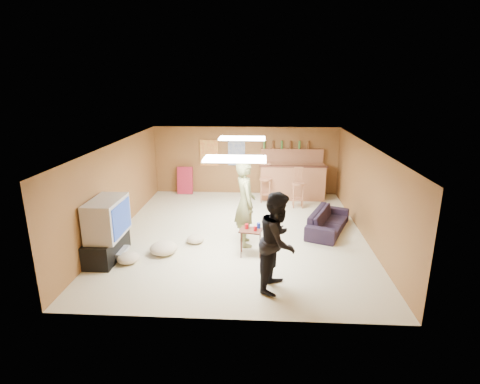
# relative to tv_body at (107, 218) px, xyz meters

# --- Properties ---
(ground) EXTENTS (7.00, 7.00, 0.00)m
(ground) POSITION_rel_tv_body_xyz_m (2.65, 1.50, -0.90)
(ground) COLOR beige
(ground) RESTS_ON ground
(ceiling) EXTENTS (6.00, 7.00, 0.02)m
(ceiling) POSITION_rel_tv_body_xyz_m (2.65, 1.50, 1.30)
(ceiling) COLOR silver
(ceiling) RESTS_ON ground
(wall_back) EXTENTS (6.00, 0.02, 2.20)m
(wall_back) POSITION_rel_tv_body_xyz_m (2.65, 5.00, 0.20)
(wall_back) COLOR brown
(wall_back) RESTS_ON ground
(wall_front) EXTENTS (6.00, 0.02, 2.20)m
(wall_front) POSITION_rel_tv_body_xyz_m (2.65, -2.00, 0.20)
(wall_front) COLOR brown
(wall_front) RESTS_ON ground
(wall_left) EXTENTS (0.02, 7.00, 2.20)m
(wall_left) POSITION_rel_tv_body_xyz_m (-0.35, 1.50, 0.20)
(wall_left) COLOR brown
(wall_left) RESTS_ON ground
(wall_right) EXTENTS (0.02, 7.00, 2.20)m
(wall_right) POSITION_rel_tv_body_xyz_m (5.65, 1.50, 0.20)
(wall_right) COLOR brown
(wall_right) RESTS_ON ground
(tv_stand) EXTENTS (0.55, 1.30, 0.50)m
(tv_stand) POSITION_rel_tv_body_xyz_m (-0.07, 0.00, -0.65)
(tv_stand) COLOR black
(tv_stand) RESTS_ON ground
(dvd_box) EXTENTS (0.35, 0.50, 0.08)m
(dvd_box) POSITION_rel_tv_body_xyz_m (0.15, 0.00, -0.75)
(dvd_box) COLOR #B2B2B7
(dvd_box) RESTS_ON tv_stand
(tv_body) EXTENTS (0.60, 1.10, 0.80)m
(tv_body) POSITION_rel_tv_body_xyz_m (0.00, 0.00, 0.00)
(tv_body) COLOR #B2B2B7
(tv_body) RESTS_ON tv_stand
(tv_screen) EXTENTS (0.02, 0.95, 0.65)m
(tv_screen) POSITION_rel_tv_body_xyz_m (0.31, 0.00, 0.00)
(tv_screen) COLOR navy
(tv_screen) RESTS_ON tv_body
(bar_counter) EXTENTS (2.00, 0.60, 1.10)m
(bar_counter) POSITION_rel_tv_body_xyz_m (4.15, 4.45, -0.35)
(bar_counter) COLOR #945735
(bar_counter) RESTS_ON ground
(bar_lip) EXTENTS (2.10, 0.12, 0.05)m
(bar_lip) POSITION_rel_tv_body_xyz_m (4.15, 4.20, 0.20)
(bar_lip) COLOR #3F1E14
(bar_lip) RESTS_ON bar_counter
(bar_shelf) EXTENTS (2.00, 0.18, 0.05)m
(bar_shelf) POSITION_rel_tv_body_xyz_m (4.15, 4.90, 0.60)
(bar_shelf) COLOR #945735
(bar_shelf) RESTS_ON bar_backing
(bar_backing) EXTENTS (2.00, 0.14, 0.60)m
(bar_backing) POSITION_rel_tv_body_xyz_m (4.15, 4.92, 0.30)
(bar_backing) COLOR #945735
(bar_backing) RESTS_ON bar_counter
(poster_left) EXTENTS (0.60, 0.03, 0.85)m
(poster_left) POSITION_rel_tv_body_xyz_m (1.45, 4.96, 0.45)
(poster_left) COLOR #BF3F26
(poster_left) RESTS_ON wall_back
(poster_right) EXTENTS (0.55, 0.03, 0.80)m
(poster_right) POSITION_rel_tv_body_xyz_m (2.35, 4.96, 0.45)
(poster_right) COLOR #334C99
(poster_right) RESTS_ON wall_back
(folding_chair_stack) EXTENTS (0.50, 0.26, 0.91)m
(folding_chair_stack) POSITION_rel_tv_body_xyz_m (0.65, 4.80, -0.45)
(folding_chair_stack) COLOR #AD2037
(folding_chair_stack) RESTS_ON ground
(ceiling_panel_front) EXTENTS (1.20, 0.60, 0.04)m
(ceiling_panel_front) POSITION_rel_tv_body_xyz_m (2.65, 0.00, 1.27)
(ceiling_panel_front) COLOR white
(ceiling_panel_front) RESTS_ON ceiling
(ceiling_panel_back) EXTENTS (1.20, 0.60, 0.04)m
(ceiling_panel_back) POSITION_rel_tv_body_xyz_m (2.65, 2.70, 1.27)
(ceiling_panel_back) COLOR white
(ceiling_panel_back) RESTS_ON ceiling
(person_olive) EXTENTS (0.65, 0.82, 1.97)m
(person_olive) POSITION_rel_tv_body_xyz_m (2.82, 0.87, 0.09)
(person_olive) COLOR olive
(person_olive) RESTS_ON ground
(person_black) EXTENTS (0.91, 1.04, 1.80)m
(person_black) POSITION_rel_tv_body_xyz_m (3.47, -0.97, -0.00)
(person_black) COLOR black
(person_black) RESTS_ON ground
(sofa) EXTENTS (1.35, 1.95, 0.53)m
(sofa) POSITION_rel_tv_body_xyz_m (4.84, 1.76, -0.64)
(sofa) COLOR black
(sofa) RESTS_ON ground
(tray_table) EXTENTS (0.52, 0.45, 0.59)m
(tray_table) POSITION_rel_tv_body_xyz_m (2.96, 0.29, -0.60)
(tray_table) COLOR #3F1E14
(tray_table) RESTS_ON ground
(cup_red_near) EXTENTS (0.09, 0.09, 0.11)m
(cup_red_near) POSITION_rel_tv_body_xyz_m (2.87, 0.34, -0.25)
(cup_red_near) COLOR #A60B12
(cup_red_near) RESTS_ON tray_table
(cup_red_far) EXTENTS (0.08, 0.08, 0.10)m
(cup_red_far) POSITION_rel_tv_body_xyz_m (3.05, 0.23, -0.26)
(cup_red_far) COLOR #A60B12
(cup_red_far) RESTS_ON tray_table
(cup_blue) EXTENTS (0.10, 0.10, 0.12)m
(cup_blue) POSITION_rel_tv_body_xyz_m (3.12, 0.39, -0.25)
(cup_blue) COLOR navy
(cup_blue) RESTS_ON tray_table
(bar_stool_left) EXTENTS (0.49, 0.49, 1.16)m
(bar_stool_left) POSITION_rel_tv_body_xyz_m (3.30, 4.06, -0.32)
(bar_stool_left) COLOR #945735
(bar_stool_left) RESTS_ON ground
(bar_stool_right) EXTENTS (0.41, 0.41, 1.29)m
(bar_stool_right) POSITION_rel_tv_body_xyz_m (4.26, 3.59, -0.25)
(bar_stool_right) COLOR #945735
(bar_stool_right) RESTS_ON ground
(cushion_near_tv) EXTENTS (0.79, 0.79, 0.27)m
(cushion_near_tv) POSITION_rel_tv_body_xyz_m (1.07, 0.25, -0.77)
(cushion_near_tv) COLOR tan
(cushion_near_tv) RESTS_ON ground
(cushion_mid) EXTENTS (0.52, 0.52, 0.18)m
(cushion_mid) POSITION_rel_tv_body_xyz_m (1.66, 0.87, -0.81)
(cushion_mid) COLOR tan
(cushion_mid) RESTS_ON ground
(cushion_far) EXTENTS (0.56, 0.56, 0.21)m
(cushion_far) POSITION_rel_tv_body_xyz_m (0.44, -0.20, -0.80)
(cushion_far) COLOR tan
(cushion_far) RESTS_ON ground
(bottle_row) EXTENTS (1.48, 0.08, 0.26)m
(bottle_row) POSITION_rel_tv_body_xyz_m (3.95, 4.88, 0.75)
(bottle_row) COLOR #3F7233
(bottle_row) RESTS_ON bar_shelf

